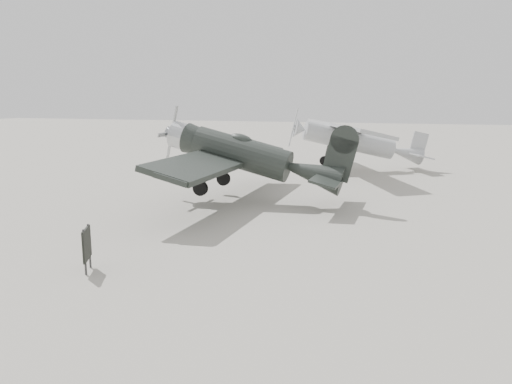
{
  "coord_description": "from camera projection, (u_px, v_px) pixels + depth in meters",
  "views": [
    {
      "loc": [
        4.51,
        -12.82,
        4.56
      ],
      "look_at": [
        -0.17,
        2.58,
        1.5
      ],
      "focal_mm": 35.0,
      "sensor_mm": 36.0,
      "label": 1
    }
  ],
  "objects": [
    {
      "name": "highwing_monoplane",
      "position": [
        355.0,
        137.0,
        30.82
      ],
      "size": [
        8.94,
        11.84,
        3.44
      ],
      "rotation": [
        0.0,
        0.23,
        0.41
      ],
      "color": "#9B9DA0",
      "rests_on": "ground"
    },
    {
      "name": "sign_board",
      "position": [
        87.0,
        245.0,
        13.16
      ],
      "size": [
        0.39,
        0.8,
        1.23
      ],
      "rotation": [
        0.0,
        0.0,
        0.41
      ],
      "color": "#333333",
      "rests_on": "ground"
    },
    {
      "name": "lowwing_monoplane",
      "position": [
        251.0,
        157.0,
        21.69
      ],
      "size": [
        8.47,
        11.75,
        3.81
      ],
      "rotation": [
        0.0,
        0.24,
        -0.02
      ],
      "color": "black",
      "rests_on": "ground"
    },
    {
      "name": "ground",
      "position": [
        235.0,
        260.0,
        14.19
      ],
      "size": [
        160.0,
        160.0,
        0.0
      ],
      "primitive_type": "plane",
      "color": "gray",
      "rests_on": "ground"
    }
  ]
}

